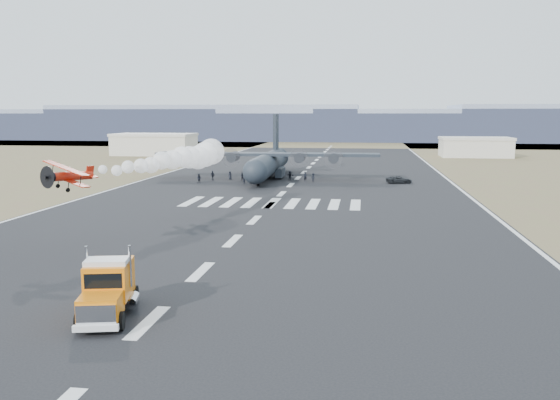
% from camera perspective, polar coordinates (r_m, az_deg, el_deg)
% --- Properties ---
extents(ground, '(500.00, 500.00, 0.00)m').
position_cam_1_polar(ground, '(38.27, -12.58, -11.42)').
color(ground, black).
rests_on(ground, ground).
extents(scrub_far, '(500.00, 80.00, 0.00)m').
position_cam_1_polar(scrub_far, '(264.28, 5.24, 5.49)').
color(scrub_far, olive).
rests_on(scrub_far, ground).
extents(runway_markings, '(60.00, 260.00, 0.01)m').
position_cam_1_polar(runway_markings, '(95.41, 0.14, 0.60)').
color(runway_markings, silver).
rests_on(runway_markings, ground).
extents(ridge_seg_b, '(150.00, 50.00, 15.00)m').
position_cam_1_polar(ridge_seg_b, '(326.66, -18.05, 6.96)').
color(ridge_seg_b, '#818CA4').
rests_on(ridge_seg_b, ground).
extents(ridge_seg_c, '(150.00, 50.00, 17.00)m').
position_cam_1_polar(ridge_seg_c, '(303.86, -6.88, 7.43)').
color(ridge_seg_c, '#818CA4').
rests_on(ridge_seg_c, ground).
extents(ridge_seg_d, '(150.00, 50.00, 13.00)m').
position_cam_1_polar(ridge_seg_d, '(294.00, 5.56, 7.03)').
color(ridge_seg_d, '#818CA4').
rests_on(ridge_seg_d, ground).
extents(ridge_seg_e, '(150.00, 50.00, 15.00)m').
position_cam_1_polar(ridge_seg_e, '(298.26, 18.22, 6.87)').
color(ridge_seg_e, '#818CA4').
rests_on(ridge_seg_e, ground).
extents(hangar_left, '(24.50, 14.50, 6.70)m').
position_cam_1_polar(hangar_left, '(190.34, -11.98, 5.29)').
color(hangar_left, '#BDB8A8').
rests_on(hangar_left, ground).
extents(hangar_right, '(20.50, 12.50, 5.90)m').
position_cam_1_polar(hangar_right, '(186.84, 18.28, 4.88)').
color(hangar_right, '#BDB8A8').
rests_on(hangar_right, ground).
extents(semi_truck, '(4.25, 8.52, 3.74)m').
position_cam_1_polar(semi_truck, '(39.51, -16.23, -8.12)').
color(semi_truck, black).
rests_on(semi_truck, ground).
extents(aerobatic_biplane, '(5.65, 5.26, 2.69)m').
position_cam_1_polar(aerobatic_biplane, '(57.83, -19.66, 2.22)').
color(aerobatic_biplane, red).
extents(smoke_trail, '(7.86, 27.85, 3.57)m').
position_cam_1_polar(smoke_trail, '(77.05, -8.39, 4.16)').
color(smoke_trail, white).
extents(transport_aircraft, '(44.00, 36.27, 12.74)m').
position_cam_1_polar(transport_aircraft, '(118.78, -1.14, 3.71)').
color(transport_aircraft, '#1E262D').
rests_on(transport_aircraft, ground).
extents(support_vehicle, '(5.08, 3.17, 1.31)m').
position_cam_1_polar(support_vehicle, '(112.23, 11.39, 1.93)').
color(support_vehicle, black).
rests_on(support_vehicle, ground).
extents(crew_a, '(0.87, 0.85, 1.85)m').
position_cam_1_polar(crew_a, '(113.22, 2.45, 2.28)').
color(crew_a, black).
rests_on(crew_a, ground).
extents(crew_b, '(0.89, 0.69, 1.60)m').
position_cam_1_polar(crew_b, '(114.50, -3.65, 2.27)').
color(crew_b, black).
rests_on(crew_b, ground).
extents(crew_c, '(1.12, 0.92, 1.58)m').
position_cam_1_polar(crew_c, '(113.09, 3.22, 2.19)').
color(crew_c, black).
rests_on(crew_c, ground).
extents(crew_d, '(1.06, 1.19, 1.83)m').
position_cam_1_polar(crew_d, '(115.91, -6.51, 2.36)').
color(crew_d, black).
rests_on(crew_d, ground).
extents(crew_e, '(0.87, 0.69, 1.55)m').
position_cam_1_polar(crew_e, '(117.23, -4.83, 2.39)').
color(crew_e, black).
rests_on(crew_e, ground).
extents(crew_f, '(1.72, 1.33, 1.81)m').
position_cam_1_polar(crew_f, '(114.79, 0.97, 2.36)').
color(crew_f, black).
rests_on(crew_f, ground).
extents(crew_g, '(0.76, 0.74, 1.61)m').
position_cam_1_polar(crew_g, '(108.89, -3.47, 1.96)').
color(crew_g, black).
rests_on(crew_g, ground).
extents(crew_h, '(0.86, 0.54, 1.75)m').
position_cam_1_polar(crew_h, '(111.12, -7.79, 2.07)').
color(crew_h, black).
rests_on(crew_h, ground).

